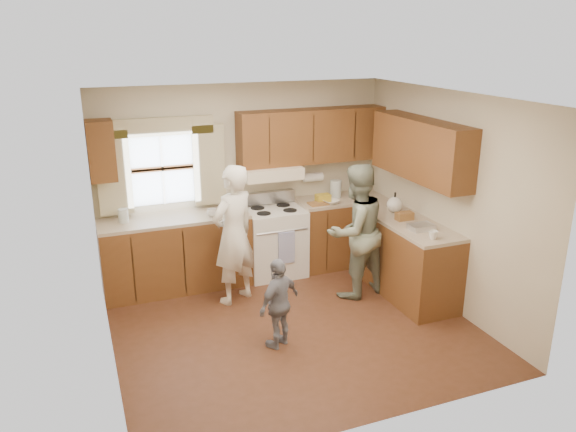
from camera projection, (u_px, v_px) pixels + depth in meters
name	position (u px, v px, depth m)	size (l,w,h in m)	color
room	(293.00, 219.00, 5.83)	(3.80, 3.80, 3.80)	#4B2A17
kitchen_fixtures	(306.00, 219.00, 7.12)	(3.80, 2.25, 2.15)	#41220D
stove	(274.00, 240.00, 7.44)	(0.76, 0.67, 1.07)	silver
woman_left	(234.00, 235.00, 6.56)	(0.61, 0.40, 1.68)	white
woman_right	(355.00, 231.00, 6.73)	(0.80, 0.62, 1.65)	#234124
child	(279.00, 303.00, 5.69)	(0.57, 0.24, 0.97)	gray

